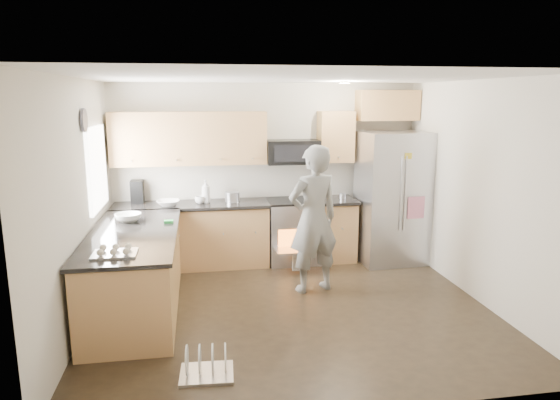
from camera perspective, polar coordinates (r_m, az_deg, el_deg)
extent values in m
plane|color=black|center=(5.91, 1.30, -12.27)|extent=(4.50, 4.50, 0.00)
cube|color=beige|center=(7.45, -1.50, 3.19)|extent=(4.50, 0.04, 2.60)
cube|color=beige|center=(3.62, 7.29, -6.01)|extent=(4.50, 0.04, 2.60)
cube|color=beige|center=(5.56, -22.08, -0.58)|extent=(0.04, 4.00, 2.60)
cube|color=beige|center=(6.32, 21.84, 0.83)|extent=(0.04, 4.00, 2.60)
cube|color=white|center=(5.40, 1.43, 13.83)|extent=(4.50, 4.00, 0.04)
cube|color=white|center=(6.48, -20.20, 3.44)|extent=(0.04, 1.00, 1.00)
cylinder|color=beige|center=(6.69, 7.41, 13.18)|extent=(0.14, 0.14, 0.02)
cylinder|color=#474754|center=(5.89, -21.49, 8.47)|extent=(0.03, 0.26, 0.26)
cube|color=#A58042|center=(7.27, -9.97, -4.17)|extent=(2.15, 0.60, 0.87)
cube|color=black|center=(7.15, -10.10, -0.56)|extent=(2.19, 0.64, 0.04)
cube|color=#A58042|center=(7.55, 6.41, -3.49)|extent=(0.50, 0.60, 0.87)
cube|color=black|center=(7.43, 6.51, 0.00)|extent=(0.54, 0.64, 0.04)
cube|color=#A58042|center=(7.16, -10.31, 6.94)|extent=(2.16, 0.33, 0.74)
cube|color=#A58042|center=(7.44, 6.37, 7.22)|extent=(0.50, 0.33, 0.74)
cube|color=#A58042|center=(7.67, 12.17, 10.53)|extent=(0.90, 0.33, 0.44)
imported|color=white|center=(7.07, -12.66, -0.32)|extent=(0.31, 0.31, 0.08)
imported|color=white|center=(7.13, -8.48, 0.99)|extent=(0.13, 0.13, 0.33)
imported|color=white|center=(7.11, -9.17, 0.00)|extent=(0.13, 0.13, 0.11)
cylinder|color=#B7B7BC|center=(7.18, -5.47, 0.37)|extent=(0.21, 0.21, 0.14)
cube|color=black|center=(7.34, -16.00, 0.93)|extent=(0.17, 0.21, 0.32)
cylinder|color=#B7B7BC|center=(7.45, 7.16, 0.48)|extent=(0.10, 0.10, 0.08)
cube|color=#A58042|center=(5.94, -16.17, -8.11)|extent=(0.90, 2.30, 0.87)
cube|color=black|center=(5.80, -16.43, -3.73)|extent=(0.96, 2.36, 0.04)
imported|color=white|center=(6.29, -16.96, -1.93)|extent=(0.31, 0.31, 0.10)
cube|color=green|center=(6.10, -12.61, -2.42)|extent=(0.11, 0.08, 0.03)
cube|color=#B7B7BC|center=(5.01, -18.39, -5.49)|extent=(0.41, 0.31, 0.09)
cube|color=#B7B7BC|center=(7.38, 1.58, -3.65)|extent=(0.76, 0.62, 0.90)
cube|color=black|center=(7.27, 1.60, -0.11)|extent=(0.76, 0.60, 0.03)
cube|color=orange|center=(7.09, 2.06, -4.70)|extent=(0.56, 0.02, 0.34)
cube|color=#B7B7BC|center=(6.96, 2.33, -5.75)|extent=(0.70, 0.34, 0.03)
cube|color=white|center=(6.96, 2.40, -6.93)|extent=(0.24, 0.03, 0.28)
cube|color=black|center=(7.27, 1.45, 5.53)|extent=(0.76, 0.40, 0.34)
cube|color=#B7B7BC|center=(7.45, 12.70, 0.24)|extent=(0.97, 0.78, 1.91)
cylinder|color=#B7B7BC|center=(7.08, 13.65, 0.71)|extent=(0.02, 0.02, 1.04)
cylinder|color=#B7B7BC|center=(7.10, 14.11, 0.72)|extent=(0.02, 0.02, 1.04)
cube|color=pink|center=(7.22, 15.30, -0.85)|extent=(0.25, 0.02, 0.31)
cube|color=#7F9ACC|center=(6.97, 12.57, 3.20)|extent=(0.19, 0.02, 0.23)
imported|color=gray|center=(6.16, 3.85, -2.22)|extent=(0.77, 0.61, 1.84)
cube|color=#B7B7BC|center=(4.68, -8.37, -19.04)|extent=(0.48, 0.40, 0.03)
cylinder|color=white|center=(4.62, -10.60, -17.51)|extent=(0.03, 0.26, 0.26)
cylinder|color=white|center=(4.61, -9.15, -17.50)|extent=(0.03, 0.26, 0.26)
cylinder|color=white|center=(4.61, -7.70, -17.49)|extent=(0.03, 0.26, 0.26)
cylinder|color=white|center=(4.61, -6.25, -17.47)|extent=(0.03, 0.26, 0.26)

